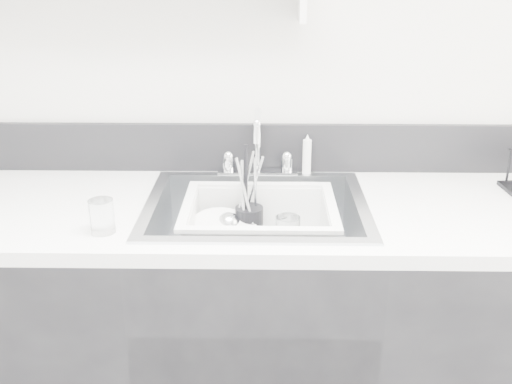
{
  "coord_description": "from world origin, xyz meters",
  "views": [
    {
      "loc": [
        0.03,
        -0.4,
        1.59
      ],
      "look_at": [
        0.0,
        1.14,
        0.98
      ],
      "focal_mm": 42.0,
      "sensor_mm": 36.0,
      "label": 1
    }
  ],
  "objects": [
    {
      "name": "tumbler_in_tub",
      "position": [
        0.09,
        1.21,
        0.82
      ],
      "size": [
        0.08,
        0.08,
        0.11
      ],
      "primitive_type": "cylinder",
      "rotation": [
        0.0,
        0.0,
        -0.15
      ],
      "color": "white",
      "rests_on": "wash_tub"
    },
    {
      "name": "plate_stack",
      "position": [
        -0.09,
        1.19,
        0.8
      ],
      "size": [
        0.26,
        0.26,
        0.1
      ],
      "rotation": [
        0.0,
        0.0,
        0.13
      ],
      "color": "white",
      "rests_on": "wash_tub"
    },
    {
      "name": "tumbler_counter",
      "position": [
        -0.4,
        1.0,
        0.96
      ],
      "size": [
        0.07,
        0.07,
        0.09
      ],
      "primitive_type": "cylinder",
      "rotation": [
        0.0,
        0.0,
        -0.06
      ],
      "color": "white",
      "rests_on": "counter_run"
    },
    {
      "name": "side_sprayer",
      "position": [
        0.16,
        1.44,
        0.99
      ],
      "size": [
        0.03,
        0.03,
        0.14
      ],
      "primitive_type": "cylinder",
      "color": "white",
      "rests_on": "counter_run"
    },
    {
      "name": "bowl_small",
      "position": [
        0.08,
        1.12,
        0.78
      ],
      "size": [
        0.13,
        0.13,
        0.03
      ],
      "primitive_type": "imported",
      "rotation": [
        0.0,
        0.0,
        0.34
      ],
      "color": "white",
      "rests_on": "wash_tub"
    },
    {
      "name": "counter_run",
      "position": [
        0.0,
        1.19,
        0.46
      ],
      "size": [
        3.2,
        0.62,
        0.92
      ],
      "color": "black",
      "rests_on": "ground"
    },
    {
      "name": "wash_tub",
      "position": [
        0.01,
        1.19,
        0.84
      ],
      "size": [
        0.49,
        0.41,
        0.17
      ],
      "primitive_type": null,
      "rotation": [
        0.0,
        0.0,
        -0.12
      ],
      "color": "white",
      "rests_on": "sink"
    },
    {
      "name": "backsplash",
      "position": [
        0.0,
        1.49,
        1.0
      ],
      "size": [
        3.2,
        0.02,
        0.16
      ],
      "primitive_type": "cube",
      "color": "black",
      "rests_on": "counter_run"
    },
    {
      "name": "sink",
      "position": [
        0.0,
        1.19,
        0.83
      ],
      "size": [
        0.64,
        0.52,
        0.2
      ],
      "primitive_type": null,
      "color": "silver",
      "rests_on": "counter_run"
    },
    {
      "name": "faucet",
      "position": [
        0.0,
        1.44,
        0.98
      ],
      "size": [
        0.26,
        0.18,
        0.23
      ],
      "color": "silver",
      "rests_on": "counter_run"
    },
    {
      "name": "utensil_cup",
      "position": [
        -0.02,
        1.28,
        0.83
      ],
      "size": [
        0.09,
        0.09,
        0.29
      ],
      "rotation": [
        0.0,
        0.0,
        -0.38
      ],
      "color": "black",
      "rests_on": "wash_tub"
    },
    {
      "name": "ladle",
      "position": [
        -0.03,
        1.2,
        0.81
      ],
      "size": [
        0.29,
        0.28,
        0.08
      ],
      "primitive_type": null,
      "rotation": [
        0.0,
        0.0,
        -0.76
      ],
      "color": "silver",
      "rests_on": "wash_tub"
    }
  ]
}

